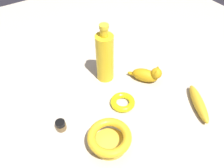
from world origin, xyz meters
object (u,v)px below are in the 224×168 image
(bottle_tall, at_px, (105,57))
(bangle, at_px, (123,102))
(nail_polish_jar, at_px, (61,125))
(bowl, at_px, (109,138))
(cat_figurine, at_px, (147,74))
(banana, at_px, (199,103))

(bottle_tall, height_order, bangle, bottle_tall)
(bottle_tall, xyz_separation_m, nail_polish_jar, (0.14, -0.27, -0.09))
(bowl, relative_size, bangle, 1.52)
(nail_polish_jar, height_order, bowl, bowl)
(bottle_tall, relative_size, cat_figurine, 2.04)
(cat_figurine, bearing_deg, bowl, -59.83)
(bowl, bearing_deg, cat_figurine, 120.17)
(banana, xyz_separation_m, cat_figurine, (-0.22, -0.07, 0.01))
(banana, relative_size, bottle_tall, 0.72)
(banana, relative_size, bowl, 1.28)
(nail_polish_jar, distance_m, bowl, 0.18)
(bangle, height_order, cat_figurine, cat_figurine)
(banana, distance_m, bangle, 0.29)
(nail_polish_jar, relative_size, bowl, 0.26)
(bangle, relative_size, cat_figurine, 0.76)
(bottle_tall, height_order, nail_polish_jar, bottle_tall)
(bowl, bearing_deg, bangle, 131.19)
(bowl, relative_size, cat_figurine, 1.15)
(bottle_tall, xyz_separation_m, bangle, (0.17, -0.02, -0.10))
(banana, bearing_deg, cat_figurine, -133.16)
(bangle, bearing_deg, cat_figurine, 108.41)
(bottle_tall, distance_m, cat_figurine, 0.19)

